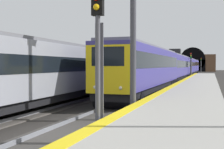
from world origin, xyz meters
TOP-DOWN VIEW (x-y plane):
  - ground_plane at (0.00, 0.00)m, footprint 320.00×320.00m
  - platform_right at (0.00, -3.94)m, footprint 112.00×3.85m
  - platform_right_edge_strip at (0.00, -2.26)m, footprint 112.00×0.50m
  - track_main_line at (0.00, 0.00)m, footprint 160.00×2.68m
  - train_main_approaching at (46.65, 0.00)m, footprint 82.08×2.94m
  - train_adjacent_platform at (26.03, 4.24)m, footprint 61.12×3.21m
  - railway_signal_near at (-0.60, -1.80)m, footprint 0.39×0.38m
  - railway_signal_mid at (44.96, -1.80)m, footprint 0.39×0.38m
  - railway_signal_far at (99.00, -1.80)m, footprint 0.39×0.38m
  - overhead_signal_gantry at (3.90, 2.12)m, footprint 0.70×8.14m
  - tunnel_portal at (118.82, 2.12)m, footprint 2.96×17.97m

SIDE VIEW (x-z plane):
  - ground_plane at x=0.00m, z-range 0.00..0.00m
  - track_main_line at x=0.00m, z-range -0.06..0.15m
  - platform_right at x=0.00m, z-range 0.00..0.94m
  - platform_right_edge_strip at x=0.00m, z-range 0.94..0.94m
  - train_adjacent_platform at x=26.03m, z-range -0.17..4.76m
  - train_main_approaching at x=46.65m, z-range -0.14..4.94m
  - railway_signal_near at x=-0.60m, z-range 0.44..5.39m
  - railway_signal_mid at x=44.96m, z-range 0.53..5.37m
  - railway_signal_far at x=99.00m, z-range 0.55..5.84m
  - tunnel_portal at x=118.82m, z-range -1.49..8.57m
  - overhead_signal_gantry at x=3.90m, z-range 1.85..9.50m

